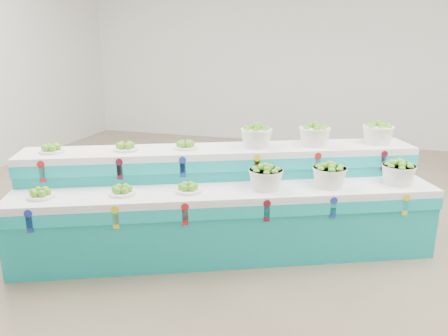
{
  "coord_description": "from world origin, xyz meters",
  "views": [
    {
      "loc": [
        0.83,
        -4.42,
        2.1
      ],
      "look_at": [
        -0.39,
        -0.32,
        0.87
      ],
      "focal_mm": 35.18,
      "sensor_mm": 36.0,
      "label": 1
    }
  ],
  "objects_px": {
    "basket_lower_left": "(266,177)",
    "display_stand": "(224,201)",
    "basket_upper_right": "(378,133)",
    "plate_upper_mid": "(125,146)"
  },
  "relations": [
    {
      "from": "display_stand",
      "to": "plate_upper_mid",
      "type": "height_order",
      "value": "plate_upper_mid"
    },
    {
      "from": "basket_lower_left",
      "to": "plate_upper_mid",
      "type": "distance_m",
      "value": 1.49
    },
    {
      "from": "basket_lower_left",
      "to": "display_stand",
      "type": "bearing_deg",
      "value": 168.85
    },
    {
      "from": "basket_lower_left",
      "to": "plate_upper_mid",
      "type": "xyz_separation_m",
      "value": [
        -1.47,
        -0.07,
        0.23
      ]
    },
    {
      "from": "display_stand",
      "to": "basket_lower_left",
      "type": "relative_size",
      "value": 12.56
    },
    {
      "from": "basket_lower_left",
      "to": "plate_upper_mid",
      "type": "bearing_deg",
      "value": -177.35
    },
    {
      "from": "display_stand",
      "to": "basket_lower_left",
      "type": "distance_m",
      "value": 0.56
    },
    {
      "from": "basket_lower_left",
      "to": "basket_upper_right",
      "type": "xyz_separation_m",
      "value": [
        1.04,
        1.01,
        0.3
      ]
    },
    {
      "from": "basket_lower_left",
      "to": "basket_upper_right",
      "type": "bearing_deg",
      "value": 44.1
    },
    {
      "from": "basket_upper_right",
      "to": "plate_upper_mid",
      "type": "bearing_deg",
      "value": -156.73
    }
  ]
}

